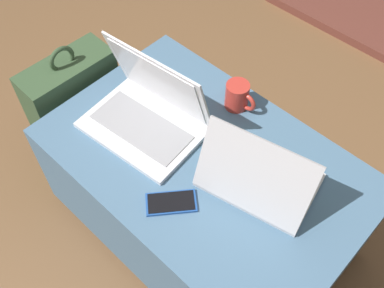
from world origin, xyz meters
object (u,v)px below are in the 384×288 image
at_px(cell_phone, 171,202).
at_px(backpack, 77,112).
at_px(laptop_far, 258,178).
at_px(coffee_mug, 238,96).
at_px(laptop_near, 148,112).

xyz_separation_m(cell_phone, backpack, (-0.65, 0.11, -0.22)).
xyz_separation_m(laptop_far, cell_phone, (-0.14, -0.21, -0.04)).
bearing_deg(coffee_mug, laptop_near, -122.25).
distance_m(backpack, coffee_mug, 0.67).
xyz_separation_m(cell_phone, coffee_mug, (-0.10, 0.41, 0.04)).
bearing_deg(backpack, cell_phone, 81.80).
bearing_deg(laptop_far, coffee_mug, -52.12).
bearing_deg(coffee_mug, laptop_far, -39.92).
bearing_deg(laptop_far, backpack, -5.40).
distance_m(laptop_near, laptop_far, 0.40).
relative_size(laptop_near, laptop_far, 1.07).
bearing_deg(cell_phone, laptop_near, 8.75).
bearing_deg(cell_phone, backpack, 30.51).
relative_size(cell_phone, backpack, 0.27).
bearing_deg(coffee_mug, backpack, -151.39).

